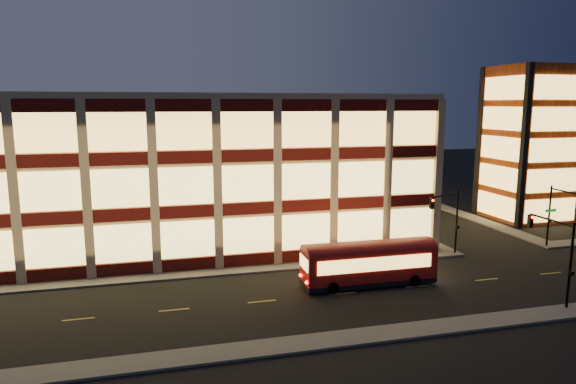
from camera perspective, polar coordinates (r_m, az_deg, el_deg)
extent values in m
plane|color=black|center=(41.72, -10.07, -9.44)|extent=(200.00, 200.00, 0.00)
cube|color=#514F4C|center=(42.55, -14.26, -9.10)|extent=(54.00, 2.00, 0.15)
cube|color=#514F4C|center=(63.43, 9.80, -2.72)|extent=(2.00, 30.00, 0.15)
cube|color=#514F4C|center=(68.64, 18.20, -2.12)|extent=(2.00, 30.00, 0.15)
cube|color=#514F4C|center=(29.74, -7.94, -17.40)|extent=(100.00, 2.00, 0.15)
cube|color=tan|center=(56.73, -14.70, 2.74)|extent=(50.00, 30.00, 14.00)
cube|color=tan|center=(56.35, -15.02, 10.07)|extent=(50.40, 30.40, 0.50)
cube|color=#470C0A|center=(43.21, -14.31, -8.01)|extent=(50.10, 0.25, 1.00)
cube|color=#F6D067|center=(42.65, -14.42, -5.31)|extent=(49.00, 0.20, 3.00)
cube|color=#470C0A|center=(62.95, 9.08, -2.26)|extent=(0.25, 30.10, 1.00)
cube|color=#F6D067|center=(62.55, 9.12, -0.38)|extent=(0.20, 29.00, 3.00)
cube|color=#470C0A|center=(42.10, -14.56, -2.29)|extent=(50.10, 0.25, 1.00)
cube|color=#F6D067|center=(41.74, -14.68, 0.53)|extent=(49.00, 0.20, 3.00)
cube|color=#470C0A|center=(62.20, 9.19, 1.71)|extent=(0.25, 30.10, 1.00)
cube|color=#F6D067|center=(61.94, 9.23, 3.63)|extent=(0.20, 29.00, 3.00)
cube|color=#470C0A|center=(41.43, -14.82, 3.67)|extent=(50.10, 0.25, 1.00)
cube|color=#F6D067|center=(41.30, -14.94, 6.57)|extent=(49.00, 0.20, 3.00)
cube|color=#470C0A|center=(61.75, 9.30, 5.76)|extent=(0.25, 30.10, 1.00)
cube|color=#F6D067|center=(61.64, 9.34, 7.70)|extent=(0.20, 29.00, 3.00)
cube|color=#8C3814|center=(67.00, 25.27, 4.87)|extent=(8.00, 8.00, 18.00)
cube|color=black|center=(61.38, 24.76, 4.55)|extent=(0.60, 0.60, 18.00)
cube|color=black|center=(67.75, 20.49, 5.23)|extent=(0.60, 0.60, 18.00)
cube|color=black|center=(72.63, 25.69, 5.15)|extent=(0.60, 0.60, 18.00)
cube|color=#FABF57|center=(64.84, 27.10, -1.83)|extent=(6.60, 0.16, 2.60)
cube|color=#FABF57|center=(65.38, 22.06, -1.38)|extent=(0.16, 6.60, 2.60)
cube|color=#FABF57|center=(64.31, 27.33, 1.14)|extent=(6.60, 0.16, 2.60)
cube|color=#FABF57|center=(64.85, 22.25, 1.57)|extent=(0.16, 6.60, 2.60)
cube|color=#FABF57|center=(63.96, 27.57, 4.15)|extent=(6.60, 0.16, 2.60)
cube|color=#FABF57|center=(64.50, 22.44, 4.56)|extent=(0.16, 6.60, 2.60)
cube|color=#FABF57|center=(63.78, 27.81, 7.19)|extent=(6.60, 0.16, 2.60)
cube|color=#FABF57|center=(64.33, 22.64, 7.57)|extent=(0.16, 6.60, 2.60)
cube|color=#FABF57|center=(63.79, 28.05, 10.23)|extent=(6.60, 0.16, 2.60)
cube|color=#FABF57|center=(64.33, 22.84, 10.59)|extent=(0.16, 6.60, 2.60)
cylinder|color=black|center=(49.15, 18.22, -3.21)|extent=(0.18, 0.18, 6.00)
cylinder|color=black|center=(47.08, 17.10, -0.35)|extent=(3.56, 1.63, 0.14)
cube|color=black|center=(45.65, 15.68, -1.23)|extent=(0.32, 0.32, 0.95)
sphere|color=#FF0C05|center=(45.44, 15.81, -0.90)|extent=(0.20, 0.20, 0.20)
cube|color=black|center=(49.07, 18.32, -3.72)|extent=(0.25, 0.18, 0.28)
cylinder|color=black|center=(55.15, 27.01, -2.42)|extent=(0.18, 0.18, 6.00)
cylinder|color=black|center=(53.24, 28.65, 0.00)|extent=(0.14, 4.00, 0.14)
cube|color=black|center=(55.08, 27.11, -2.87)|extent=(0.25, 0.18, 0.28)
cube|color=#0C7226|center=(54.93, 27.16, -1.84)|extent=(1.20, 0.06, 0.28)
cylinder|color=black|center=(39.04, 28.86, -7.25)|extent=(0.18, 0.18, 6.00)
cylinder|color=black|center=(39.82, 27.21, -2.79)|extent=(0.14, 4.00, 0.14)
cube|color=black|center=(41.39, 25.33, -2.92)|extent=(0.32, 0.32, 0.95)
sphere|color=#FF0C05|center=(41.20, 25.52, -2.56)|extent=(0.20, 0.20, 0.20)
cube|color=black|center=(39.02, 29.01, -7.89)|extent=(0.25, 0.18, 0.28)
cube|color=#970C08|center=(39.66, 8.95, -7.80)|extent=(10.18, 2.62, 2.34)
cube|color=black|center=(40.09, 8.90, -9.67)|extent=(10.18, 2.62, 0.36)
cylinder|color=black|center=(37.96, 4.98, -10.55)|extent=(0.92, 0.31, 0.91)
cylinder|color=black|center=(39.95, 3.91, -9.49)|extent=(0.92, 0.31, 0.91)
cylinder|color=black|center=(40.46, 13.84, -9.51)|extent=(0.92, 0.31, 0.91)
cylinder|color=black|center=(42.33, 12.41, -8.58)|extent=(0.92, 0.31, 0.91)
cube|color=#FABF57|center=(38.43, 9.73, -7.92)|extent=(8.94, 0.13, 1.02)
cube|color=#FABF57|center=(40.71, 8.25, -6.87)|extent=(8.94, 0.13, 1.02)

